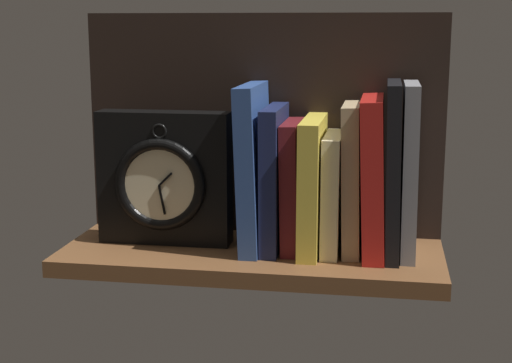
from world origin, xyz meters
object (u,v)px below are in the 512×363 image
book_black_skeptic (393,169)px  book_blue_modern (255,167)px  book_navy_bierce (274,178)px  book_gray_chess (409,170)px  book_cream_twain (333,193)px  framed_clock (164,179)px  book_maroon_dawkins (293,186)px  book_tan_shortstories (352,179)px  book_yellow_seinlanguage (312,185)px  book_red_requiem (373,176)px

book_black_skeptic → book_blue_modern: bearing=180.0°
book_navy_bierce → book_gray_chess: bearing=0.0°
book_cream_twain → framed_clock: 26.39cm
book_maroon_dawkins → book_blue_modern: bearing=180.0°
book_black_skeptic → framed_clock: book_black_skeptic is taller
book_tan_shortstories → book_gray_chess: bearing=0.0°
book_yellow_seinlanguage → book_tan_shortstories: book_tan_shortstories is taller
book_cream_twain → book_navy_bierce: bearing=180.0°
book_maroon_dawkins → book_cream_twain: 6.19cm
book_tan_shortstories → framed_clock: 29.25cm
book_yellow_seinlanguage → book_cream_twain: book_yellow_seinlanguage is taller
book_cream_twain → book_tan_shortstories: book_tan_shortstories is taller
book_maroon_dawkins → book_black_skeptic: size_ratio=0.76×
book_red_requiem → book_tan_shortstories: bearing=180.0°
book_tan_shortstories → book_cream_twain: bearing=180.0°
book_maroon_dawkins → book_black_skeptic: book_black_skeptic is taller
book_maroon_dawkins → book_red_requiem: bearing=0.0°
book_navy_bierce → book_maroon_dawkins: (2.85, 0.00, -1.11)cm
book_cream_twain → book_black_skeptic: bearing=0.0°
book_black_skeptic → framed_clock: size_ratio=1.24×
book_navy_bierce → book_black_skeptic: book_black_skeptic is taller
book_red_requiem → book_black_skeptic: bearing=0.0°
book_blue_modern → book_yellow_seinlanguage: size_ratio=1.25×
book_gray_chess → book_yellow_seinlanguage: bearing=180.0°
book_blue_modern → framed_clock: book_blue_modern is taller
book_black_skeptic → framed_clock: (-35.29, -0.72, -2.58)cm
book_navy_bierce → framed_clock: (-17.37, -0.72, -0.61)cm
book_red_requiem → book_black_skeptic: size_ratio=0.91×
book_blue_modern → book_black_skeptic: (20.92, 0.00, 0.32)cm
book_maroon_dawkins → framed_clock: bearing=-177.9°
book_maroon_dawkins → book_gray_chess: size_ratio=0.77×
framed_clock → book_navy_bierce: bearing=2.4°
book_tan_shortstories → book_black_skeptic: 6.29cm
book_maroon_dawkins → book_black_skeptic: 15.38cm
book_yellow_seinlanguage → book_red_requiem: (9.14, 0.00, 1.64)cm
book_yellow_seinlanguage → book_gray_chess: size_ratio=0.79×
book_gray_chess → framed_clock: 37.75cm
book_red_requiem → book_blue_modern: bearing=180.0°
book_blue_modern → framed_clock: 14.56cm
book_red_requiem → book_cream_twain: bearing=180.0°
book_blue_modern → book_yellow_seinlanguage: (8.89, 0.00, -2.48)cm
book_cream_twain → book_black_skeptic: 9.79cm
book_yellow_seinlanguage → book_navy_bierce: bearing=180.0°
framed_clock → book_cream_twain: bearing=1.6°
book_maroon_dawkins → book_cream_twain: (6.12, 0.00, -0.90)cm
book_yellow_seinlanguage → book_black_skeptic: (12.03, 0.00, 2.80)cm
book_navy_bierce → framed_clock: bearing=-177.6°
book_navy_bierce → book_gray_chess: 20.38cm
book_cream_twain → book_gray_chess: size_ratio=0.70×
book_cream_twain → book_red_requiem: book_red_requiem is taller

